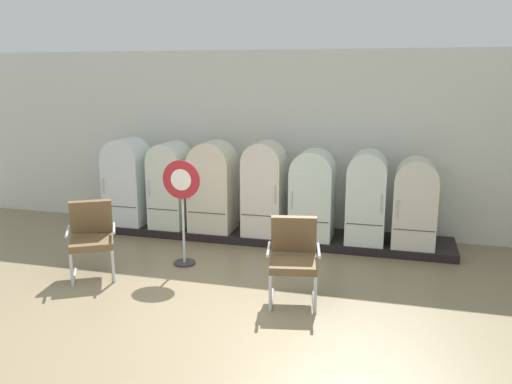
# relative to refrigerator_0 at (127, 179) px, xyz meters

# --- Properties ---
(ground) EXTENTS (12.00, 10.00, 0.05)m
(ground) POSITION_rel_refrigerator_0_xyz_m (2.41, -2.91, -0.94)
(ground) COLOR #857556
(back_wall) EXTENTS (11.76, 0.12, 3.11)m
(back_wall) POSITION_rel_refrigerator_0_xyz_m (2.41, 0.75, 0.65)
(back_wall) COLOR silver
(back_wall) RESTS_ON ground
(display_plinth) EXTENTS (6.19, 0.95, 0.13)m
(display_plinth) POSITION_rel_refrigerator_0_xyz_m (2.41, 0.12, -0.86)
(display_plinth) COLOR black
(display_plinth) RESTS_ON ground
(refrigerator_0) EXTENTS (0.68, 0.66, 1.50)m
(refrigerator_0) POSITION_rel_refrigerator_0_xyz_m (0.00, 0.00, 0.00)
(refrigerator_0) COLOR white
(refrigerator_0) RESTS_ON display_plinth
(refrigerator_1) EXTENTS (0.58, 0.69, 1.46)m
(refrigerator_1) POSITION_rel_refrigerator_0_xyz_m (0.80, 0.02, -0.02)
(refrigerator_1) COLOR silver
(refrigerator_1) RESTS_ON display_plinth
(refrigerator_2) EXTENTS (0.71, 0.67, 1.50)m
(refrigerator_2) POSITION_rel_refrigerator_0_xyz_m (1.58, 0.00, -0.00)
(refrigerator_2) COLOR silver
(refrigerator_2) RESTS_ON display_plinth
(refrigerator_3) EXTENTS (0.64, 0.64, 1.53)m
(refrigerator_3) POSITION_rel_refrigerator_0_xyz_m (2.47, -0.01, 0.02)
(refrigerator_3) COLOR silver
(refrigerator_3) RESTS_ON display_plinth
(refrigerator_4) EXTENTS (0.67, 0.64, 1.43)m
(refrigerator_4) POSITION_rel_refrigerator_0_xyz_m (3.27, -0.01, -0.04)
(refrigerator_4) COLOR silver
(refrigerator_4) RESTS_ON display_plinth
(refrigerator_5) EXTENTS (0.59, 0.72, 1.43)m
(refrigerator_5) POSITION_rel_refrigerator_0_xyz_m (4.11, 0.03, -0.03)
(refrigerator_5) COLOR silver
(refrigerator_5) RESTS_ON display_plinth
(refrigerator_6) EXTENTS (0.64, 0.64, 1.35)m
(refrigerator_6) POSITION_rel_refrigerator_0_xyz_m (4.83, -0.01, -0.08)
(refrigerator_6) COLOR silver
(refrigerator_6) RESTS_ON display_plinth
(armchair_left) EXTENTS (0.83, 0.87, 1.02)m
(armchair_left) POSITION_rel_refrigerator_0_xyz_m (0.56, -2.06, -0.35)
(armchair_left) COLOR silver
(armchair_left) RESTS_ON ground
(armchair_right) EXTENTS (0.71, 0.77, 1.02)m
(armchair_right) POSITION_rel_refrigerator_0_xyz_m (3.38, -2.14, -0.35)
(armchair_right) COLOR silver
(armchair_right) RESTS_ON ground
(sign_stand) EXTENTS (0.56, 0.32, 1.54)m
(sign_stand) POSITION_rel_refrigerator_0_xyz_m (1.62, -1.39, -0.09)
(sign_stand) COLOR #2D2D30
(sign_stand) RESTS_ON ground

